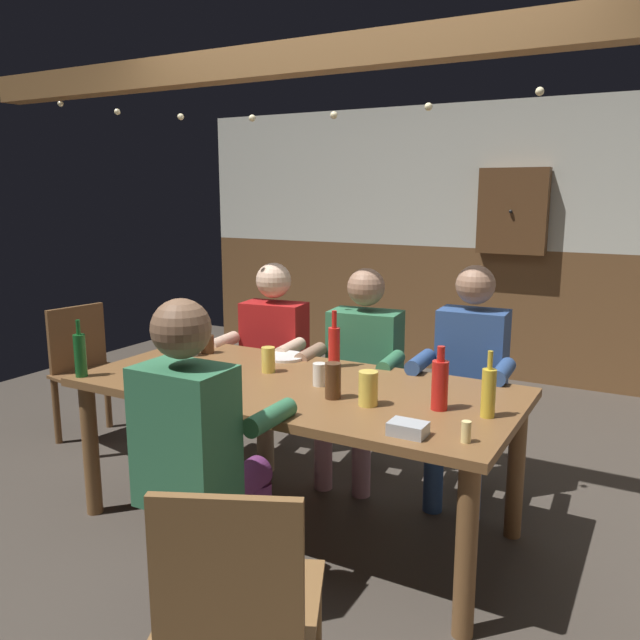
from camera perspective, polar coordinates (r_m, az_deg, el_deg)
ground_plane at (r=3.46m, az=-0.86°, el=-16.53°), size 6.95×6.95×0.00m
back_wall_upper at (r=5.81m, az=14.08°, el=12.22°), size 5.51×0.12×1.22m
back_wall_wainscot at (r=5.91m, az=13.53°, el=0.75°), size 5.51×0.12×1.13m
ceiling_beam at (r=3.38m, az=1.68°, el=22.46°), size 4.96×0.14×0.16m
dining_table at (r=3.10m, az=-2.20°, el=-7.08°), size 2.08×0.97×0.73m
person_0 at (r=3.99m, az=-4.53°, el=-2.64°), size 0.56×0.55×1.19m
person_1 at (r=3.69m, az=3.62°, el=-3.74°), size 0.57×0.57×1.19m
person_2 at (r=3.48m, az=12.97°, el=-4.61°), size 0.51×0.52×1.24m
person_3 at (r=2.54m, az=-10.71°, el=-10.41°), size 0.49×0.52×1.25m
chair_empty_near_left at (r=4.48m, az=-19.72°, el=-4.13°), size 0.51×0.51×0.88m
chair_empty_far_end at (r=1.97m, az=-7.26°, el=-24.22°), size 0.58×0.58×0.88m
table_candle at (r=2.42m, az=12.78°, el=-9.61°), size 0.04×0.04×0.08m
condiment_caddy at (r=2.46m, az=7.78°, el=-9.48°), size 0.14×0.10×0.05m
plate_0 at (r=3.52m, az=-3.15°, el=-3.25°), size 0.23×0.23×0.01m
plate_1 at (r=3.14m, az=-9.97°, el=-5.25°), size 0.28×0.28×0.01m
bottle_0 at (r=2.73m, az=10.54°, el=-5.54°), size 0.07×0.07×0.27m
bottle_1 at (r=2.68m, az=14.66°, el=-6.14°), size 0.06×0.06×0.27m
bottle_2 at (r=3.36m, az=-20.42°, el=-2.87°), size 0.06×0.06×0.28m
bottle_3 at (r=3.32m, az=1.26°, el=-2.25°), size 0.06×0.06×0.30m
pint_glass_0 at (r=3.67m, az=-9.91°, el=-2.13°), size 0.07×0.07×0.10m
pint_glass_1 at (r=2.75m, az=4.28°, el=-6.05°), size 0.08×0.08×0.15m
pint_glass_2 at (r=2.94m, az=-8.99°, el=-5.22°), size 0.07×0.07×0.13m
pint_glass_3 at (r=3.63m, az=-11.44°, el=-2.15°), size 0.08×0.08×0.12m
pint_glass_4 at (r=3.02m, az=-0.05°, el=-4.83°), size 0.06×0.06×0.11m
pint_glass_5 at (r=2.83m, az=1.16°, el=-5.38°), size 0.07×0.07×0.16m
pint_glass_6 at (r=3.25m, az=-4.59°, el=-3.51°), size 0.07×0.07×0.13m
pint_glass_7 at (r=2.98m, az=-13.31°, el=-5.30°), size 0.08×0.08×0.11m
wall_dart_cabinet at (r=5.62m, az=16.66°, el=9.19°), size 0.56×0.15×0.70m
string_lights at (r=3.30m, az=1.24°, el=18.87°), size 3.90×0.04×0.21m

